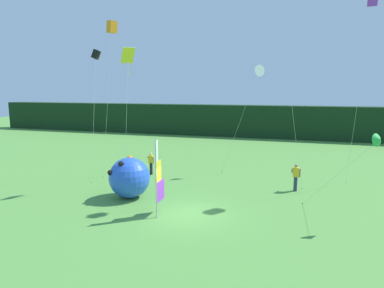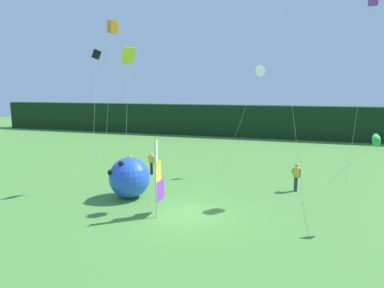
{
  "view_description": "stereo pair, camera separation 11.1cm",
  "coord_description": "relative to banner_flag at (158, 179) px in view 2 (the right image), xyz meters",
  "views": [
    {
      "loc": [
        5.03,
        -15.48,
        6.26
      ],
      "look_at": [
        -0.55,
        2.5,
        3.19
      ],
      "focal_mm": 31.19,
      "sensor_mm": 36.0,
      "label": 1
    },
    {
      "loc": [
        5.14,
        -15.45,
        6.26
      ],
      "look_at": [
        -0.55,
        2.5,
        3.19
      ],
      "focal_mm": 31.19,
      "sensor_mm": 36.0,
      "label": 2
    }
  ],
  "objects": [
    {
      "name": "ground_plane",
      "position": [
        1.29,
        0.7,
        -1.89
      ],
      "size": [
        120.0,
        120.0,
        0.0
      ],
      "primitive_type": "plane",
      "color": "#518E3D"
    },
    {
      "name": "distant_treeline",
      "position": [
        1.29,
        29.88,
        0.22
      ],
      "size": [
        80.0,
        2.4,
        4.22
      ],
      "primitive_type": "cube",
      "color": "black",
      "rests_on": "ground"
    },
    {
      "name": "banner_flag",
      "position": [
        0.0,
        0.0,
        0.0
      ],
      "size": [
        0.06,
        1.03,
        3.94
      ],
      "color": "#B7B7BC",
      "rests_on": "ground"
    },
    {
      "name": "person_near_banner",
      "position": [
        -3.77,
        7.44,
        -1.01
      ],
      "size": [
        0.55,
        0.48,
        1.65
      ],
      "color": "black",
      "rests_on": "ground"
    },
    {
      "name": "person_mid_field",
      "position": [
        6.53,
        6.32,
        -0.97
      ],
      "size": [
        0.55,
        0.48,
        1.72
      ],
      "color": "#2D334C",
      "rests_on": "ground"
    },
    {
      "name": "inflatable_balloon",
      "position": [
        -2.74,
        2.11,
        -0.69
      ],
      "size": [
        2.39,
        2.39,
        2.41
      ],
      "color": "blue",
      "rests_on": "ground"
    },
    {
      "name": "kite_white_delta_0",
      "position": [
        3.56,
        10.66,
        5.72
      ],
      "size": [
        2.93,
        1.44,
        8.08
      ],
      "color": "brown",
      "rests_on": "ground"
    },
    {
      "name": "kite_black_box_1",
      "position": [
        -7.22,
        6.15,
        6.75
      ],
      "size": [
        0.88,
        2.33,
        9.06
      ],
      "color": "brown",
      "rests_on": "ground"
    },
    {
      "name": "kite_green_delta_3",
      "position": [
        9.88,
        1.58,
        2.15
      ],
      "size": [
        3.32,
        2.71,
        4.39
      ],
      "color": "brown",
      "rests_on": "ground"
    },
    {
      "name": "kite_yellow_diamond_5",
      "position": [
        -3.73,
        4.21,
        6.13
      ],
      "size": [
        0.98,
        1.93,
        8.8
      ],
      "color": "brown",
      "rests_on": "ground"
    },
    {
      "name": "kite_orange_box_6",
      "position": [
        -6.16,
        6.63,
        8.65
      ],
      "size": [
        1.01,
        1.38,
        11.0
      ],
      "color": "brown",
      "rests_on": "ground"
    }
  ]
}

